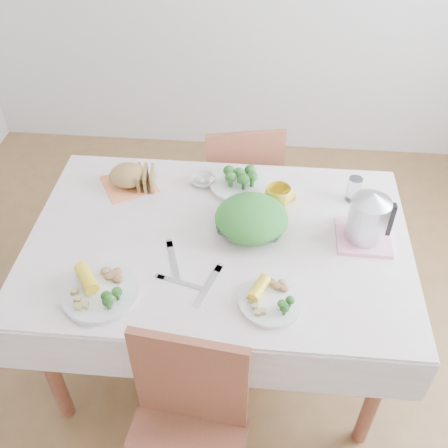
# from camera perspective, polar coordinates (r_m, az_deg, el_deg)

# --- Properties ---
(floor) EXTENTS (3.60, 3.60, 0.00)m
(floor) POSITION_cam_1_polar(r_m,az_deg,el_deg) (2.65, -0.48, -13.41)
(floor) COLOR brown
(floor) RESTS_ON ground
(dining_table) EXTENTS (1.40, 0.90, 0.75)m
(dining_table) POSITION_cam_1_polar(r_m,az_deg,el_deg) (2.35, -0.53, -8.30)
(dining_table) COLOR brown
(dining_table) RESTS_ON floor
(tablecloth) EXTENTS (1.50, 1.00, 0.01)m
(tablecloth) POSITION_cam_1_polar(r_m,az_deg,el_deg) (2.07, -0.60, -1.64)
(tablecloth) COLOR white
(tablecloth) RESTS_ON dining_table
(chair_far) EXTENTS (0.47, 0.47, 0.88)m
(chair_far) POSITION_cam_1_polar(r_m,az_deg,el_deg) (2.83, 1.60, 4.82)
(chair_far) COLOR brown
(chair_far) RESTS_ON floor
(salad_bowl) EXTENTS (0.30, 0.30, 0.07)m
(salad_bowl) POSITION_cam_1_polar(r_m,az_deg,el_deg) (2.08, 2.99, 0.00)
(salad_bowl) COLOR white
(salad_bowl) RESTS_ON tablecloth
(dinner_plate_left) EXTENTS (0.34, 0.34, 0.02)m
(dinner_plate_left) POSITION_cam_1_polar(r_m,az_deg,el_deg) (1.91, -13.29, -7.30)
(dinner_plate_left) COLOR white
(dinner_plate_left) RESTS_ON tablecloth
(dinner_plate_right) EXTENTS (0.33, 0.33, 0.02)m
(dinner_plate_right) POSITION_cam_1_polar(r_m,az_deg,el_deg) (1.85, 5.15, -8.29)
(dinner_plate_right) COLOR white
(dinner_plate_right) RESTS_ON tablecloth
(broccoli_plate) EXTENTS (0.32, 0.32, 0.02)m
(broccoli_plate) POSITION_cam_1_polar(r_m,az_deg,el_deg) (2.31, 1.64, 4.35)
(broccoli_plate) COLOR beige
(broccoli_plate) RESTS_ON tablecloth
(napkin) EXTENTS (0.29, 0.29, 0.00)m
(napkin) POSITION_cam_1_polar(r_m,az_deg,el_deg) (2.36, -10.30, 4.30)
(napkin) COLOR #EE824D
(napkin) RESTS_ON tablecloth
(bread_loaf) EXTENTS (0.20, 0.19, 0.09)m
(bread_loaf) POSITION_cam_1_polar(r_m,az_deg,el_deg) (2.32, -10.47, 5.39)
(bread_loaf) COLOR olive
(bread_loaf) RESTS_ON napkin
(fruit_bowl) EXTENTS (0.14, 0.14, 0.03)m
(fruit_bowl) POSITION_cam_1_polar(r_m,az_deg,el_deg) (2.32, -2.29, 4.78)
(fruit_bowl) COLOR white
(fruit_bowl) RESTS_ON tablecloth
(yellow_mug) EXTENTS (0.12, 0.12, 0.09)m
(yellow_mug) POSITION_cam_1_polar(r_m,az_deg,el_deg) (2.20, 5.95, 3.05)
(yellow_mug) COLOR yellow
(yellow_mug) RESTS_ON tablecloth
(glass_tumbler) EXTENTS (0.08, 0.08, 0.11)m
(glass_tumbler) POSITION_cam_1_polar(r_m,az_deg,el_deg) (2.27, 13.99, 3.86)
(glass_tumbler) COLOR white
(glass_tumbler) RESTS_ON tablecloth
(pink_tray) EXTENTS (0.21, 0.21, 0.02)m
(pink_tray) POSITION_cam_1_polar(r_m,az_deg,el_deg) (2.13, 14.90, -1.36)
(pink_tray) COLOR pink
(pink_tray) RESTS_ON tablecloth
(electric_kettle) EXTENTS (0.17, 0.17, 0.21)m
(electric_kettle) POSITION_cam_1_polar(r_m,az_deg,el_deg) (2.06, 15.45, 0.91)
(electric_kettle) COLOR #B2B5BA
(electric_kettle) RESTS_ON pink_tray
(fork_left) EXTENTS (0.09, 0.21, 0.00)m
(fork_left) POSITION_cam_1_polar(r_m,az_deg,el_deg) (1.99, -5.54, -3.98)
(fork_left) COLOR silver
(fork_left) RESTS_ON tablecloth
(fork_right) EXTENTS (0.09, 0.21, 0.00)m
(fork_right) POSITION_cam_1_polar(r_m,az_deg,el_deg) (1.89, -1.73, -6.72)
(fork_right) COLOR silver
(fork_right) RESTS_ON tablecloth
(knife) EXTENTS (0.18, 0.06, 0.00)m
(knife) POSITION_cam_1_polar(r_m,az_deg,el_deg) (1.91, -4.86, -6.32)
(knife) COLOR silver
(knife) RESTS_ON tablecloth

